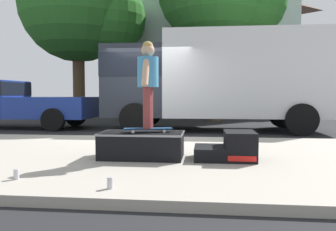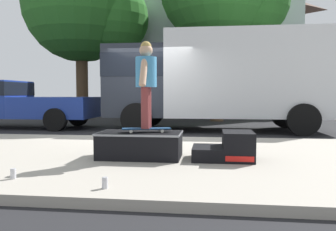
{
  "view_description": "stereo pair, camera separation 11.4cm",
  "coord_description": "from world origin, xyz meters",
  "px_view_note": "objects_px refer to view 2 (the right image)",
  "views": [
    {
      "loc": [
        1.65,
        -8.71,
        1.15
      ],
      "look_at": [
        0.85,
        -1.35,
        0.69
      ],
      "focal_mm": 36.37,
      "sensor_mm": 36.0,
      "label": 1
    },
    {
      "loc": [
        1.76,
        -8.7,
        1.15
      ],
      "look_at": [
        0.85,
        -1.35,
        0.69
      ],
      "focal_mm": 36.37,
      "sensor_mm": 36.0,
      "label": 2
    }
  ],
  "objects_px": {
    "skater_kid": "(146,77)",
    "street_tree_main": "(87,8)",
    "kicker_ramp": "(228,148)",
    "soda_can_b": "(105,183)",
    "box_truck": "(216,77)",
    "skate_box": "(140,144)",
    "pickup_truck_blue": "(9,102)",
    "soda_can": "(13,174)",
    "skateboard": "(146,129)"
  },
  "relations": [
    {
      "from": "soda_can_b",
      "to": "box_truck",
      "type": "xyz_separation_m",
      "value": [
        1.32,
        7.35,
        1.52
      ]
    },
    {
      "from": "skate_box",
      "to": "pickup_truck_blue",
      "type": "height_order",
      "value": "pickup_truck_blue"
    },
    {
      "from": "skater_kid",
      "to": "box_truck",
      "type": "xyz_separation_m",
      "value": [
        1.2,
        5.52,
        0.28
      ]
    },
    {
      "from": "kicker_ramp",
      "to": "skater_kid",
      "type": "distance_m",
      "value": 1.72
    },
    {
      "from": "kicker_ramp",
      "to": "skater_kid",
      "type": "relative_size",
      "value": 0.68
    },
    {
      "from": "skate_box",
      "to": "soda_can_b",
      "type": "height_order",
      "value": "skate_box"
    },
    {
      "from": "skater_kid",
      "to": "pickup_truck_blue",
      "type": "bearing_deg",
      "value": 136.45
    },
    {
      "from": "skater_kid",
      "to": "soda_can",
      "type": "xyz_separation_m",
      "value": [
        -1.35,
        -1.56,
        -1.24
      ]
    },
    {
      "from": "skater_kid",
      "to": "street_tree_main",
      "type": "distance_m",
      "value": 12.04
    },
    {
      "from": "box_truck",
      "to": "pickup_truck_blue",
      "type": "relative_size",
      "value": 1.21
    },
    {
      "from": "skater_kid",
      "to": "street_tree_main",
      "type": "height_order",
      "value": "street_tree_main"
    },
    {
      "from": "skate_box",
      "to": "soda_can_b",
      "type": "distance_m",
      "value": 1.84
    },
    {
      "from": "soda_can_b",
      "to": "pickup_truck_blue",
      "type": "distance_m",
      "value": 9.46
    },
    {
      "from": "skateboard",
      "to": "street_tree_main",
      "type": "relative_size",
      "value": 0.1
    },
    {
      "from": "skater_kid",
      "to": "soda_can_b",
      "type": "distance_m",
      "value": 2.21
    },
    {
      "from": "box_truck",
      "to": "pickup_truck_blue",
      "type": "bearing_deg",
      "value": 179.22
    },
    {
      "from": "skate_box",
      "to": "street_tree_main",
      "type": "xyz_separation_m",
      "value": [
        -4.68,
        10.38,
        4.89
      ]
    },
    {
      "from": "kicker_ramp",
      "to": "skater_kid",
      "type": "xyz_separation_m",
      "value": [
        -1.31,
        0.0,
        1.12
      ]
    },
    {
      "from": "pickup_truck_blue",
      "to": "skate_box",
      "type": "bearing_deg",
      "value": -44.05
    },
    {
      "from": "skate_box",
      "to": "soda_can",
      "type": "height_order",
      "value": "skate_box"
    },
    {
      "from": "skate_box",
      "to": "skateboard",
      "type": "xyz_separation_m",
      "value": [
        0.1,
        0.0,
        0.25
      ]
    },
    {
      "from": "skater_kid",
      "to": "box_truck",
      "type": "height_order",
      "value": "box_truck"
    },
    {
      "from": "soda_can",
      "to": "pickup_truck_blue",
      "type": "xyz_separation_m",
      "value": [
        -4.55,
        7.17,
        0.71
      ]
    },
    {
      "from": "skater_kid",
      "to": "soda_can",
      "type": "bearing_deg",
      "value": -130.97
    },
    {
      "from": "skate_box",
      "to": "skater_kid",
      "type": "xyz_separation_m",
      "value": [
        0.1,
        0.0,
        1.08
      ]
    },
    {
      "from": "soda_can_b",
      "to": "skate_box",
      "type": "bearing_deg",
      "value": 89.57
    },
    {
      "from": "box_truck",
      "to": "street_tree_main",
      "type": "relative_size",
      "value": 0.85
    },
    {
      "from": "pickup_truck_blue",
      "to": "street_tree_main",
      "type": "relative_size",
      "value": 0.7
    },
    {
      "from": "skate_box",
      "to": "box_truck",
      "type": "relative_size",
      "value": 0.19
    },
    {
      "from": "kicker_ramp",
      "to": "box_truck",
      "type": "relative_size",
      "value": 0.14
    },
    {
      "from": "kicker_ramp",
      "to": "street_tree_main",
      "type": "bearing_deg",
      "value": 120.43
    },
    {
      "from": "skater_kid",
      "to": "soda_can_b",
      "type": "bearing_deg",
      "value": -93.58
    },
    {
      "from": "kicker_ramp",
      "to": "pickup_truck_blue",
      "type": "relative_size",
      "value": 0.17
    },
    {
      "from": "soda_can",
      "to": "skate_box",
      "type": "bearing_deg",
      "value": 51.18
    },
    {
      "from": "box_truck",
      "to": "street_tree_main",
      "type": "xyz_separation_m",
      "value": [
        -5.99,
        4.86,
        3.53
      ]
    },
    {
      "from": "skate_box",
      "to": "pickup_truck_blue",
      "type": "xyz_separation_m",
      "value": [
        -5.8,
        5.61,
        0.55
      ]
    },
    {
      "from": "kicker_ramp",
      "to": "box_truck",
      "type": "height_order",
      "value": "box_truck"
    },
    {
      "from": "skater_kid",
      "to": "soda_can",
      "type": "relative_size",
      "value": 11.02
    },
    {
      "from": "skate_box",
      "to": "street_tree_main",
      "type": "distance_m",
      "value": 12.39
    },
    {
      "from": "skateboard",
      "to": "soda_can_b",
      "type": "height_order",
      "value": "skateboard"
    },
    {
      "from": "skate_box",
      "to": "street_tree_main",
      "type": "relative_size",
      "value": 0.16
    },
    {
      "from": "soda_can_b",
      "to": "kicker_ramp",
      "type": "bearing_deg",
      "value": 52.05
    },
    {
      "from": "skate_box",
      "to": "skater_kid",
      "type": "relative_size",
      "value": 0.96
    },
    {
      "from": "skate_box",
      "to": "box_truck",
      "type": "distance_m",
      "value": 5.83
    },
    {
      "from": "skateboard",
      "to": "soda_can_b",
      "type": "xyz_separation_m",
      "value": [
        -0.11,
        -1.83,
        -0.41
      ]
    },
    {
      "from": "skateboard",
      "to": "soda_can",
      "type": "height_order",
      "value": "skateboard"
    },
    {
      "from": "skateboard",
      "to": "soda_can",
      "type": "bearing_deg",
      "value": -130.97
    },
    {
      "from": "skater_kid",
      "to": "soda_can_b",
      "type": "xyz_separation_m",
      "value": [
        -0.11,
        -1.83,
        -1.24
      ]
    },
    {
      "from": "skateboard",
      "to": "box_truck",
      "type": "relative_size",
      "value": 0.12
    },
    {
      "from": "skateboard",
      "to": "soda_can_b",
      "type": "relative_size",
      "value": 6.39
    }
  ]
}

